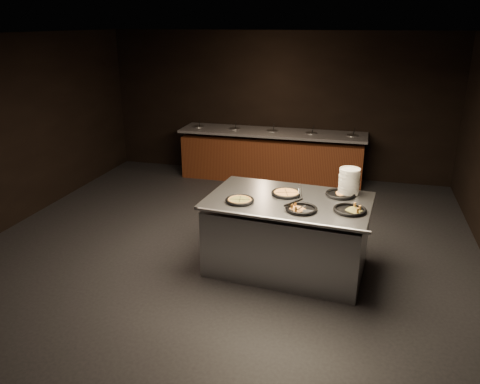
{
  "coord_description": "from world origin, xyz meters",
  "views": [
    {
      "loc": [
        1.74,
        -5.41,
        3.05
      ],
      "look_at": [
        0.21,
        0.3,
        0.89
      ],
      "focal_mm": 35.0,
      "sensor_mm": 36.0,
      "label": 1
    }
  ],
  "objects_px": {
    "plate_stack": "(349,181)",
    "pan_cheese_whole": "(286,193)",
    "pan_veggie_whole": "(240,200)",
    "serving_counter": "(287,236)"
  },
  "relations": [
    {
      "from": "serving_counter",
      "to": "pan_veggie_whole",
      "type": "relative_size",
      "value": 5.9
    },
    {
      "from": "plate_stack",
      "to": "pan_cheese_whole",
      "type": "bearing_deg",
      "value": -162.64
    },
    {
      "from": "serving_counter",
      "to": "plate_stack",
      "type": "relative_size",
      "value": 6.34
    },
    {
      "from": "plate_stack",
      "to": "pan_cheese_whole",
      "type": "distance_m",
      "value": 0.81
    },
    {
      "from": "pan_veggie_whole",
      "to": "serving_counter",
      "type": "bearing_deg",
      "value": 23.15
    },
    {
      "from": "plate_stack",
      "to": "pan_cheese_whole",
      "type": "relative_size",
      "value": 0.86
    },
    {
      "from": "serving_counter",
      "to": "pan_veggie_whole",
      "type": "height_order",
      "value": "pan_veggie_whole"
    },
    {
      "from": "plate_stack",
      "to": "pan_cheese_whole",
      "type": "xyz_separation_m",
      "value": [
        -0.77,
        -0.24,
        -0.15
      ]
    },
    {
      "from": "pan_veggie_whole",
      "to": "pan_cheese_whole",
      "type": "relative_size",
      "value": 0.93
    },
    {
      "from": "serving_counter",
      "to": "plate_stack",
      "type": "xyz_separation_m",
      "value": [
        0.71,
        0.39,
        0.67
      ]
    }
  ]
}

